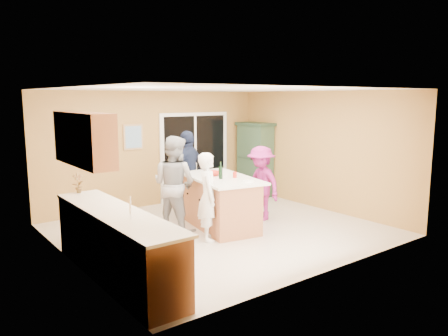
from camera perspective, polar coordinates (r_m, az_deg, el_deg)
floor at (r=8.26m, az=-0.42°, el=-8.09°), size 5.50×5.50×0.00m
ceiling at (r=7.89m, az=-0.44°, el=10.25°), size 5.50×5.00×0.10m
wall_back at (r=10.08m, az=-8.95°, el=2.50°), size 5.50×0.10×2.60m
wall_front at (r=6.18m, az=13.54°, el=-1.84°), size 5.50×0.10×2.60m
wall_left at (r=6.73m, az=-19.58°, el=-1.23°), size 0.10×5.00×2.60m
wall_right at (r=9.85m, az=12.53°, el=2.24°), size 0.10×5.00×2.60m
left_cabinet_run at (r=6.08m, az=-13.34°, el=-10.19°), size 0.65×3.05×1.24m
upper_cabinets at (r=6.52m, az=-17.85°, el=3.65°), size 0.35×1.60×0.75m
sliding_door at (r=10.61m, az=-3.82°, el=1.57°), size 1.90×0.07×2.10m
framed_picture at (r=9.78m, az=-11.77°, el=3.99°), size 0.46×0.04×0.56m
kitchen_island at (r=8.29m, az=-0.42°, el=-4.72°), size 1.33×2.03×0.99m
green_hutch at (r=11.05m, az=4.07°, el=1.05°), size 0.53×1.00×1.83m
woman_white at (r=7.52m, az=-2.08°, el=-3.78°), size 0.59×0.67×1.53m
woman_grey at (r=8.01m, az=-6.53°, el=-2.15°), size 0.97×1.07×1.78m
woman_navy at (r=9.08m, az=-4.66°, el=-0.73°), size 1.13×0.84×1.79m
woman_magenta at (r=8.81m, az=4.85°, el=-2.00°), size 0.57×0.98×1.50m
serving_bowl at (r=8.31m, az=-1.63°, el=-0.72°), size 0.35×0.35×0.08m
tulip_vase at (r=7.35m, az=-18.52°, el=-1.86°), size 0.18×0.13×0.33m
tumbler_near at (r=8.09m, az=1.43°, el=-0.89°), size 0.09×0.09×0.11m
tumbler_far at (r=8.39m, az=-2.48°, el=-0.54°), size 0.09×0.09×0.10m
wine_bottle at (r=7.96m, az=-0.44°, el=-0.54°), size 0.07×0.07×0.32m
white_plate at (r=7.76m, az=3.24°, el=-1.68°), size 0.25×0.25×0.01m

